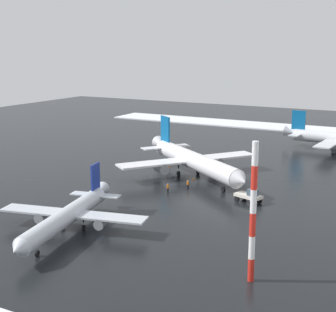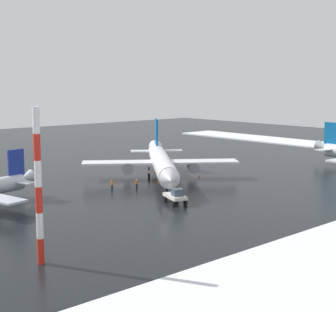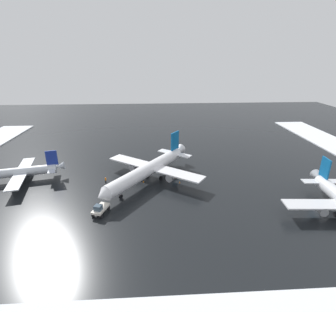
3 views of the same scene
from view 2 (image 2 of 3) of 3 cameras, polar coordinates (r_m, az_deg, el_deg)
ground_plane at (r=102.09m, az=-0.92°, el=-2.16°), size 240.00×240.00×0.00m
airplane_far_rear at (r=95.84m, az=-0.74°, el=-0.70°), size 26.73×30.74×10.68m
pushback_tug at (r=77.99m, az=0.85°, el=-4.43°), size 3.55×5.06×2.50m
ground_crew_mid_apron at (r=89.17m, az=-3.49°, el=-3.05°), size 0.36×0.36×1.71m
ground_crew_beside_wing at (r=88.69m, az=-6.23°, el=-3.15°), size 0.36×0.36×1.71m
antenna_mast at (r=52.86m, az=-14.16°, el=-3.33°), size 0.70×0.70×15.93m
traffic_cone_near_nose at (r=100.58m, az=3.45°, el=-2.17°), size 0.36×0.36×0.55m
traffic_cone_mid_line at (r=94.72m, az=-1.12°, el=-2.80°), size 0.36×0.36×0.55m
traffic_cone_wingtip_side at (r=105.76m, az=-1.53°, el=-1.65°), size 0.36×0.36×0.55m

